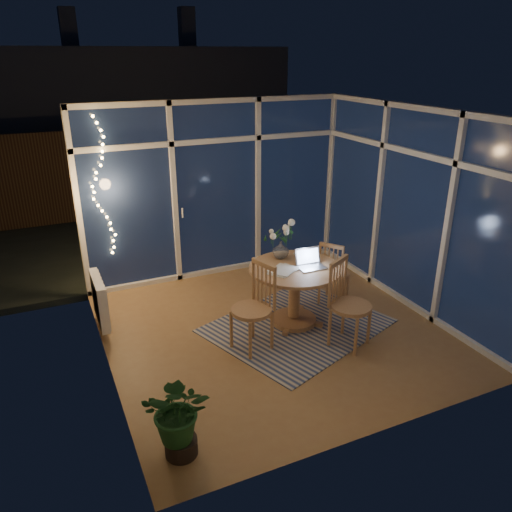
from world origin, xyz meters
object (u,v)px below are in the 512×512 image
(chair_front, at_px, (351,304))
(chair_left, at_px, (252,308))
(potted_plant, at_px, (179,418))
(chair_right, at_px, (335,272))
(laptop, at_px, (312,259))
(dining_table, at_px, (294,295))
(flower_vase, at_px, (281,250))

(chair_front, bearing_deg, chair_left, 131.02)
(chair_front, xyz_separation_m, potted_plant, (-2.28, -0.85, -0.15))
(chair_left, relative_size, chair_right, 1.13)
(chair_front, height_order, laptop, chair_front)
(laptop, relative_size, potted_plant, 0.43)
(chair_right, height_order, potted_plant, chair_right)
(chair_right, relative_size, chair_front, 0.88)
(dining_table, distance_m, chair_right, 0.80)
(flower_vase, bearing_deg, potted_plant, -135.00)
(potted_plant, bearing_deg, dining_table, 39.04)
(chair_front, bearing_deg, potted_plant, 172.01)
(chair_left, relative_size, potted_plant, 1.38)
(chair_left, distance_m, chair_right, 1.59)
(flower_vase, bearing_deg, laptop, -66.10)
(dining_table, bearing_deg, potted_plant, -140.96)
(chair_left, height_order, chair_right, chair_left)
(chair_right, relative_size, potted_plant, 1.22)
(flower_vase, bearing_deg, chair_front, -70.98)
(chair_left, bearing_deg, flower_vase, 115.99)
(chair_left, relative_size, chair_front, 0.99)
(chair_front, relative_size, flower_vase, 5.05)
(chair_left, bearing_deg, potted_plant, -61.65)
(laptop, bearing_deg, chair_left, -163.31)
(laptop, height_order, potted_plant, laptop)
(chair_front, xyz_separation_m, flower_vase, (-0.37, 1.06, 0.34))
(chair_left, xyz_separation_m, potted_plant, (-1.22, -1.25, -0.14))
(laptop, xyz_separation_m, potted_plant, (-2.11, -1.47, -0.51))
(laptop, bearing_deg, chair_right, 34.72)
(dining_table, xyz_separation_m, chair_front, (0.34, -0.72, 0.15))
(dining_table, distance_m, laptop, 0.54)
(chair_right, distance_m, laptop, 0.80)
(chair_left, distance_m, laptop, 0.99)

